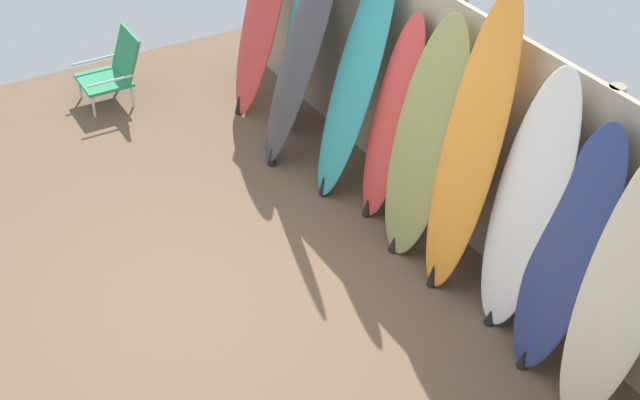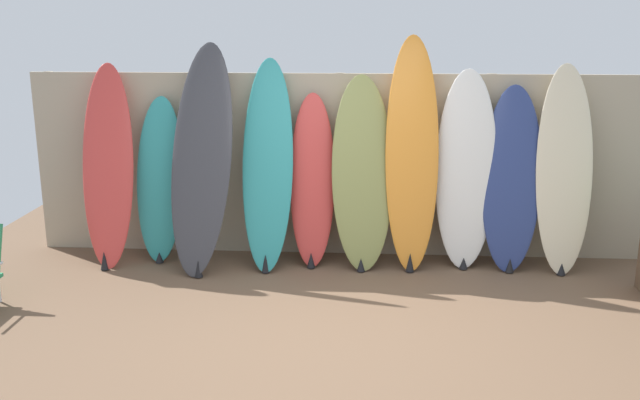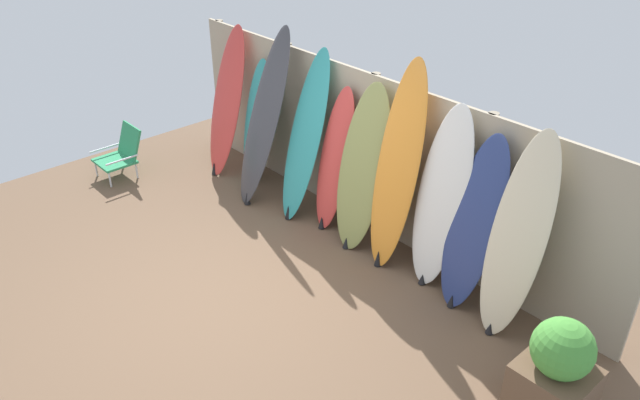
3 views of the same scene
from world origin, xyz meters
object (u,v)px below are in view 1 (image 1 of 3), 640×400
object	(u,v)px
surfboard_teal_3	(355,82)
beach_chair	(114,69)
surfboard_teal_1	(299,46)
surfboard_navy_8	(565,255)
surfboard_orange_6	(470,150)
surfboard_charcoal_2	(303,45)
surfboard_red_4	(392,121)
surfboard_cream_9	(623,289)
surfboard_red_0	(262,12)
surfboard_olive_5	(424,142)
surfboard_white_7	(527,206)

from	to	relation	value
surfboard_teal_3	beach_chair	distance (m)	2.70
surfboard_teal_1	surfboard_navy_8	xyz separation A→B (m)	(3.34, -0.03, 0.06)
surfboard_orange_6	surfboard_navy_8	distance (m)	0.96
beach_chair	surfboard_orange_6	bearing A→B (deg)	23.98
surfboard_charcoal_2	surfboard_red_4	bearing A→B (deg)	10.77
surfboard_cream_9	beach_chair	world-z (taller)	surfboard_cream_9
surfboard_teal_3	surfboard_cream_9	size ratio (longest dim) A/B	1.02
surfboard_charcoal_2	surfboard_red_4	distance (m)	1.06
surfboard_cream_9	beach_chair	size ratio (longest dim) A/B	2.94
surfboard_red_0	surfboard_cream_9	world-z (taller)	surfboard_cream_9
surfboard_teal_1	surfboard_red_0	bearing A→B (deg)	-166.28
surfboard_charcoal_2	beach_chair	bearing A→B (deg)	-148.49
surfboard_red_4	surfboard_charcoal_2	bearing A→B (deg)	-169.23
surfboard_teal_1	surfboard_teal_3	world-z (taller)	surfboard_teal_3
surfboard_charcoal_2	surfboard_orange_6	xyz separation A→B (m)	(1.94, 0.16, 0.03)
surfboard_navy_8	surfboard_charcoal_2	bearing A→B (deg)	-176.39
surfboard_teal_3	surfboard_orange_6	world-z (taller)	surfboard_orange_6
surfboard_red_0	surfboard_orange_6	bearing A→B (deg)	1.23
surfboard_olive_5	beach_chair	distance (m)	3.49
surfboard_teal_3	surfboard_navy_8	world-z (taller)	surfboard_teal_3
surfboard_cream_9	surfboard_white_7	bearing A→B (deg)	174.77
surfboard_red_0	beach_chair	size ratio (longest dim) A/B	2.92
surfboard_white_7	beach_chair	world-z (taller)	surfboard_white_7
surfboard_orange_6	surfboard_navy_8	size ratio (longest dim) A/B	1.26
surfboard_cream_9	surfboard_teal_3	bearing A→B (deg)	-179.33
surfboard_charcoal_2	surfboard_teal_3	size ratio (longest dim) A/B	1.08
surfboard_red_0	surfboard_red_4	world-z (taller)	surfboard_red_0
surfboard_teal_3	surfboard_navy_8	distance (m)	2.28
surfboard_olive_5	surfboard_red_0	bearing A→B (deg)	-179.07
surfboard_teal_1	surfboard_teal_3	xyz separation A→B (m)	(1.07, -0.10, 0.17)
surfboard_navy_8	surfboard_cream_9	xyz separation A→B (m)	(0.47, -0.03, 0.10)
surfboard_white_7	surfboard_navy_8	world-z (taller)	surfboard_white_7
surfboard_red_4	surfboard_navy_8	bearing A→B (deg)	-0.34
surfboard_olive_5	surfboard_orange_6	bearing A→B (deg)	2.79
surfboard_red_0	surfboard_navy_8	bearing A→B (deg)	1.18
surfboard_red_0	surfboard_orange_6	size ratio (longest dim) A/B	0.88
surfboard_white_7	surfboard_navy_8	size ratio (longest dim) A/B	1.08
surfboard_teal_1	surfboard_white_7	bearing A→B (deg)	0.34
surfboard_charcoal_2	surfboard_teal_3	xyz separation A→B (m)	(0.60, 0.12, -0.08)
surfboard_orange_6	beach_chair	distance (m)	3.95
surfboard_olive_5	surfboard_white_7	distance (m)	0.97
surfboard_red_4	surfboard_cream_9	xyz separation A→B (m)	(2.33, -0.04, 0.14)
surfboard_olive_5	surfboard_cream_9	distance (m)	1.85
surfboard_olive_5	beach_chair	world-z (taller)	surfboard_olive_5
surfboard_teal_1	surfboard_olive_5	xyz separation A→B (m)	(1.95, -0.07, 0.11)
surfboard_red_0	surfboard_orange_6	xyz separation A→B (m)	(2.87, 0.06, 0.13)
surfboard_navy_8	beach_chair	xyz separation A→B (m)	(-4.61, -1.25, -0.52)
surfboard_cream_9	surfboard_orange_6	bearing A→B (deg)	179.48
surfboard_teal_1	surfboard_red_4	distance (m)	1.48
surfboard_red_0	surfboard_red_4	xyz separation A→B (m)	(1.94, 0.09, -0.14)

